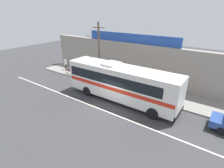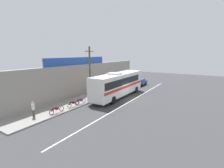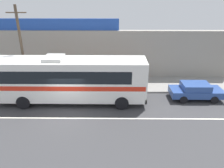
% 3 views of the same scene
% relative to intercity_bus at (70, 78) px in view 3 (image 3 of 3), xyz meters
% --- Properties ---
extents(ground_plane, '(70.00, 70.00, 0.00)m').
position_rel_intercity_bus_xyz_m(ground_plane, '(0.00, -1.73, -2.07)').
color(ground_plane, '#3A3A3D').
extents(sidewalk_slab, '(30.00, 3.60, 0.14)m').
position_rel_intercity_bus_xyz_m(sidewalk_slab, '(0.00, 3.47, -2.00)').
color(sidewalk_slab, gray).
rests_on(sidewalk_slab, ground_plane).
extents(storefront_facade, '(30.00, 0.70, 4.80)m').
position_rel_intercity_bus_xyz_m(storefront_facade, '(0.00, 5.62, 0.33)').
color(storefront_facade, gray).
rests_on(storefront_facade, ground_plane).
extents(storefront_billboard, '(12.37, 0.12, 1.10)m').
position_rel_intercity_bus_xyz_m(storefront_billboard, '(-2.29, 5.62, 3.28)').
color(storefront_billboard, '#234CAD').
rests_on(storefront_billboard, storefront_facade).
extents(road_center_stripe, '(30.00, 0.14, 0.01)m').
position_rel_intercity_bus_xyz_m(road_center_stripe, '(0.00, -2.53, -2.06)').
color(road_center_stripe, silver).
rests_on(road_center_stripe, ground_plane).
extents(intercity_bus, '(11.65, 2.63, 3.78)m').
position_rel_intercity_bus_xyz_m(intercity_bus, '(0.00, 0.00, 0.00)').
color(intercity_bus, white).
rests_on(intercity_bus, ground_plane).
extents(parked_car, '(4.22, 1.85, 1.37)m').
position_rel_intercity_bus_xyz_m(parked_car, '(10.19, 0.66, -1.33)').
color(parked_car, '#2D4C93').
rests_on(parked_car, ground_plane).
extents(utility_pole, '(1.60, 0.22, 7.21)m').
position_rel_intercity_bus_xyz_m(utility_pole, '(-4.20, 1.93, 1.81)').
color(utility_pole, brown).
rests_on(utility_pole, sidewalk_slab).
extents(motorcycle_purple, '(1.83, 0.56, 0.94)m').
position_rel_intercity_bus_xyz_m(motorcycle_purple, '(-5.91, 2.14, -1.50)').
color(motorcycle_purple, black).
rests_on(motorcycle_purple, sidewalk_slab).
extents(pedestrian_near_shop, '(0.30, 0.48, 1.71)m').
position_rel_intercity_bus_xyz_m(pedestrian_near_shop, '(5.20, 2.69, -0.93)').
color(pedestrian_near_shop, black).
rests_on(pedestrian_near_shop, sidewalk_slab).
extents(pedestrian_far_right, '(0.30, 0.48, 1.64)m').
position_rel_intercity_bus_xyz_m(pedestrian_far_right, '(-1.34, 3.64, -0.98)').
color(pedestrian_far_right, brown).
rests_on(pedestrian_far_right, sidewalk_slab).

